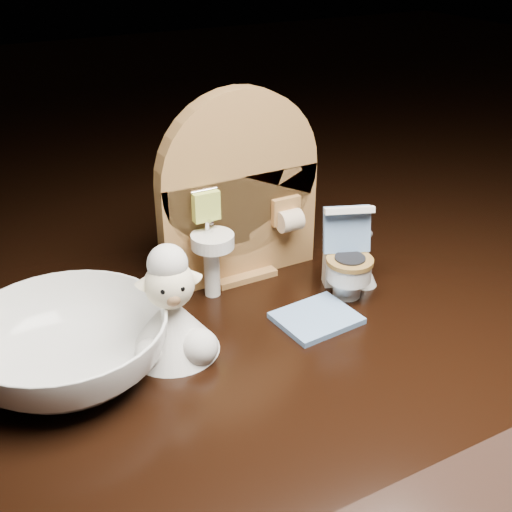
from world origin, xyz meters
The scene contains 6 objects.
backdrop_panel centered at (0.00, 0.06, 0.07)m, with size 0.13×0.05×0.15m.
toy_toilet centered at (0.06, 0.00, 0.03)m, with size 0.04×0.05×0.07m.
bath_mat centered at (0.02, -0.02, 0.00)m, with size 0.06×0.05×0.00m, color #6B91C4.
toilet_brush centered at (0.08, 0.00, 0.01)m, with size 0.02×0.02×0.05m.
plush_lamb centered at (-0.09, -0.01, 0.03)m, with size 0.06×0.06×0.08m.
ceramic_bowl centered at (-0.15, 0.00, 0.02)m, with size 0.13×0.13×0.04m, color white.
Camera 1 is at (-0.20, -0.34, 0.26)m, focal length 45.00 mm.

